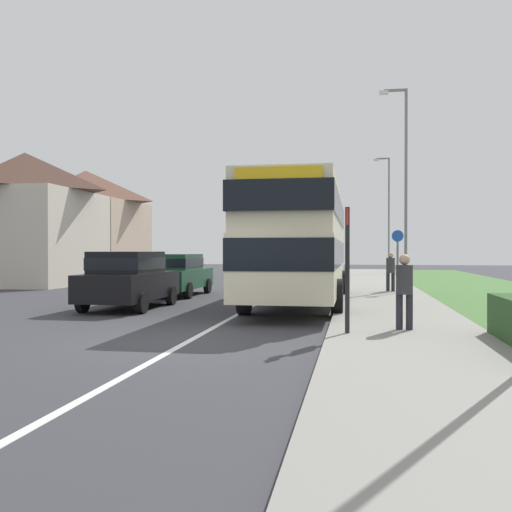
# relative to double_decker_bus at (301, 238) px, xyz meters

# --- Properties ---
(ground_plane) EXTENTS (120.00, 120.00, 0.00)m
(ground_plane) POSITION_rel_double_decker_bus_xyz_m (-1.44, -7.60, -2.14)
(ground_plane) COLOR #38383D
(lane_marking_centre) EXTENTS (0.14, 60.00, 0.01)m
(lane_marking_centre) POSITION_rel_double_decker_bus_xyz_m (-1.44, 0.40, -2.14)
(lane_marking_centre) COLOR silver
(lane_marking_centre) RESTS_ON ground_plane
(pavement_near_side) EXTENTS (3.20, 68.00, 0.12)m
(pavement_near_side) POSITION_rel_double_decker_bus_xyz_m (2.76, -1.60, -2.08)
(pavement_near_side) COLOR gray
(pavement_near_side) RESTS_ON ground_plane
(double_decker_bus) EXTENTS (2.80, 11.12, 3.70)m
(double_decker_bus) POSITION_rel_double_decker_bus_xyz_m (0.00, 0.00, 0.00)
(double_decker_bus) COLOR beige
(double_decker_bus) RESTS_ON ground_plane
(parked_car_black) EXTENTS (1.95, 4.16, 1.71)m
(parked_car_black) POSITION_rel_double_decker_bus_xyz_m (-4.96, -2.08, -1.21)
(parked_car_black) COLOR black
(parked_car_black) RESTS_ON ground_plane
(parked_car_dark_green) EXTENTS (1.95, 4.45, 1.60)m
(parked_car_dark_green) POSITION_rel_double_decker_bus_xyz_m (-5.10, 2.93, -1.26)
(parked_car_dark_green) COLOR #19472D
(parked_car_dark_green) RESTS_ON ground_plane
(pedestrian_at_stop) EXTENTS (0.34, 0.34, 1.67)m
(pedestrian_at_stop) POSITION_rel_double_decker_bus_xyz_m (2.71, -6.21, -1.17)
(pedestrian_at_stop) COLOR #23232D
(pedestrian_at_stop) RESTS_ON ground_plane
(pedestrian_walking_away) EXTENTS (0.34, 0.34, 1.67)m
(pedestrian_walking_away) POSITION_rel_double_decker_bus_xyz_m (3.12, 5.15, -1.17)
(pedestrian_walking_away) COLOR #23232D
(pedestrian_walking_away) RESTS_ON ground_plane
(bus_stop_sign) EXTENTS (0.09, 0.52, 2.60)m
(bus_stop_sign) POSITION_rel_double_decker_bus_xyz_m (1.56, -6.90, -0.60)
(bus_stop_sign) COLOR black
(bus_stop_sign) RESTS_ON ground_plane
(cycle_route_sign) EXTENTS (0.44, 0.08, 2.52)m
(cycle_route_sign) POSITION_rel_double_decker_bus_xyz_m (3.32, 4.13, -0.72)
(cycle_route_sign) COLOR slate
(cycle_route_sign) RESTS_ON ground_plane
(street_lamp_mid) EXTENTS (1.14, 0.20, 8.40)m
(street_lamp_mid) POSITION_rel_double_decker_bus_xyz_m (3.69, 6.02, 2.62)
(street_lamp_mid) COLOR slate
(street_lamp_mid) RESTS_ON ground_plane
(street_lamp_far) EXTENTS (1.14, 0.20, 8.47)m
(street_lamp_far) POSITION_rel_double_decker_bus_xyz_m (4.05, 24.34, 2.66)
(street_lamp_far) COLOR slate
(street_lamp_far) RESTS_ON ground_plane
(house_terrace_far_side) EXTENTS (6.26, 13.19, 6.71)m
(house_terrace_far_side) POSITION_rel_double_decker_bus_xyz_m (-14.80, 11.69, 1.21)
(house_terrace_far_side) COLOR beige
(house_terrace_far_side) RESTS_ON ground_plane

